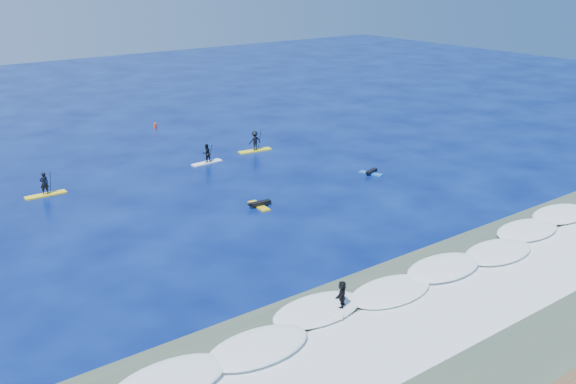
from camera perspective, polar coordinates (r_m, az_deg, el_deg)
ground at (r=40.81m, az=1.85°, el=-2.30°), size 160.00×160.00×0.00m
shallow_water at (r=32.20m, az=17.85°, el=-9.65°), size 90.00×13.00×0.01m
breaking_wave at (r=34.30m, az=12.43°, el=-7.25°), size 40.00×6.00×0.30m
whitewater at (r=32.70m, az=16.42°, el=-9.04°), size 34.00×5.00×0.02m
sup_paddler_left at (r=47.57m, az=-20.81°, el=0.40°), size 2.79×0.77×1.94m
sup_paddler_center at (r=52.14m, az=-7.25°, el=3.27°), size 2.65×0.83×1.83m
sup_paddler_right at (r=55.19m, az=-2.96°, el=4.45°), size 2.98×1.05×2.04m
prone_paddler_near at (r=42.63m, az=-2.58°, el=-1.11°), size 1.69×2.16×0.44m
prone_paddler_far at (r=49.61m, az=7.39°, el=1.75°), size 1.46×1.92×0.39m
wave_surfer at (r=30.03m, az=4.81°, el=-9.20°), size 1.89×1.56×1.40m
marker_buoy at (r=64.32m, az=-11.74°, el=5.81°), size 0.29×0.29×0.70m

